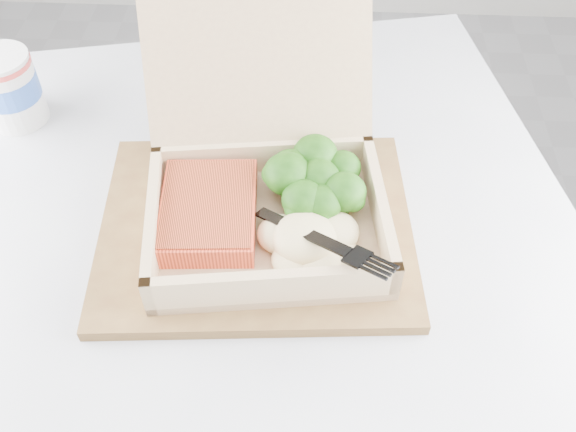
# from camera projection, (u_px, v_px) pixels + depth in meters

# --- Properties ---
(cafe_table) EXTENTS (0.87, 0.87, 0.71)m
(cafe_table) POSITION_uv_depth(u_px,v_px,m) (237.00, 334.00, 0.79)
(cafe_table) COLOR black
(cafe_table) RESTS_ON floor
(serving_tray) EXTENTS (0.33, 0.27, 0.01)m
(serving_tray) POSITION_uv_depth(u_px,v_px,m) (256.00, 227.00, 0.65)
(serving_tray) COLOR brown
(serving_tray) RESTS_ON cafe_table
(takeout_container) EXTENTS (0.26, 0.30, 0.19)m
(takeout_container) POSITION_uv_depth(u_px,v_px,m) (265.00, 166.00, 0.63)
(takeout_container) COLOR tan
(takeout_container) RESTS_ON serving_tray
(salmon_fillet) EXTENTS (0.10, 0.13, 0.03)m
(salmon_fillet) POSITION_uv_depth(u_px,v_px,m) (209.00, 212.00, 0.63)
(salmon_fillet) COLOR #FF5B31
(salmon_fillet) RESTS_ON takeout_container
(broccoli_pile) EXTENTS (0.11, 0.11, 0.04)m
(broccoli_pile) POSITION_uv_depth(u_px,v_px,m) (318.00, 184.00, 0.64)
(broccoli_pile) COLOR #2F7219
(broccoli_pile) RESTS_ON takeout_container
(mashed_potatoes) EXTENTS (0.10, 0.09, 0.03)m
(mashed_potatoes) POSITION_uv_depth(u_px,v_px,m) (305.00, 238.00, 0.60)
(mashed_potatoes) COLOR beige
(mashed_potatoes) RESTS_ON takeout_container
(plastic_fork) EXTENTS (0.14, 0.12, 0.03)m
(plastic_fork) POSITION_uv_depth(u_px,v_px,m) (285.00, 220.00, 0.60)
(plastic_fork) COLOR black
(plastic_fork) RESTS_ON mashed_potatoes
(paper_cup) EXTENTS (0.07, 0.07, 0.09)m
(paper_cup) POSITION_uv_depth(u_px,v_px,m) (8.00, 87.00, 0.74)
(paper_cup) COLOR silver
(paper_cup) RESTS_ON cafe_table
(receipt) EXTENTS (0.07, 0.14, 0.00)m
(receipt) POSITION_uv_depth(u_px,v_px,m) (238.00, 118.00, 0.77)
(receipt) COLOR silver
(receipt) RESTS_ON cafe_table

